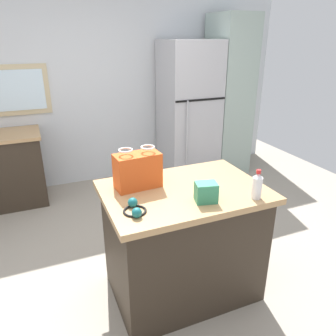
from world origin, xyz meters
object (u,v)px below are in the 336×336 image
at_px(shopping_bag, 138,170).
at_px(kitchen_island, 183,241).
at_px(ear_defenders, 135,209).
at_px(tall_cabinet, 228,97).
at_px(small_box, 206,192).
at_px(refrigerator, 189,112).
at_px(bottle, 257,186).

bearing_deg(shopping_bag, kitchen_island, -28.81).
distance_m(shopping_bag, ear_defenders, 0.38).
relative_size(tall_cabinet, ear_defenders, 11.12).
height_order(tall_cabinet, shopping_bag, tall_cabinet).
bearing_deg(ear_defenders, small_box, -5.48).
bearing_deg(ear_defenders, refrigerator, 56.86).
height_order(refrigerator, bottle, refrigerator).
relative_size(kitchen_island, small_box, 8.17).
bearing_deg(small_box, tall_cabinet, 54.83).
bearing_deg(kitchen_island, bottle, -39.12).
relative_size(shopping_bag, bottle, 1.61).
height_order(kitchen_island, tall_cabinet, tall_cabinet).
distance_m(small_box, ear_defenders, 0.48).
bearing_deg(ear_defenders, shopping_bag, 68.79).
bearing_deg(tall_cabinet, ear_defenders, -132.84).
xyz_separation_m(shopping_bag, small_box, (0.35, -0.39, -0.06)).
distance_m(kitchen_island, ear_defenders, 0.66).
bearing_deg(small_box, refrigerator, 66.46).
bearing_deg(refrigerator, tall_cabinet, 0.02).
height_order(shopping_bag, ear_defenders, shopping_bag).
xyz_separation_m(kitchen_island, bottle, (0.39, -0.32, 0.54)).
bearing_deg(bottle, small_box, 164.74).
distance_m(shopping_bag, bottle, 0.84).
relative_size(shopping_bag, ear_defenders, 1.68).
bearing_deg(kitchen_island, refrigerator, 63.13).
relative_size(refrigerator, tall_cabinet, 0.85).
xyz_separation_m(kitchen_island, tall_cabinet, (1.70, 2.12, 0.65)).
relative_size(tall_cabinet, small_box, 15.61).
relative_size(kitchen_island, tall_cabinet, 0.52).
bearing_deg(refrigerator, kitchen_island, -116.87).
relative_size(small_box, bottle, 0.68).
height_order(kitchen_island, small_box, small_box).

